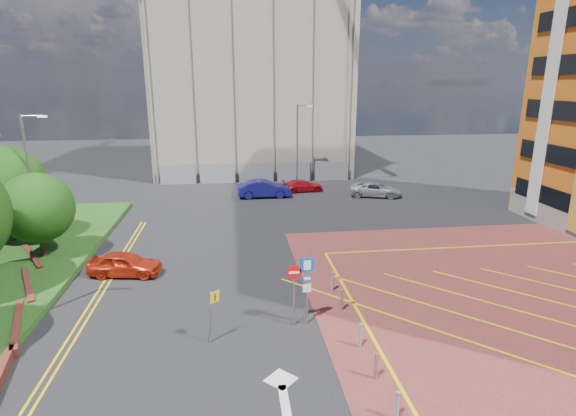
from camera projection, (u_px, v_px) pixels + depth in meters
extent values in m
plane|color=black|center=(298.00, 337.00, 18.31)|extent=(140.00, 140.00, 0.00)
cube|color=maroon|center=(18.00, 326.00, 18.79)|extent=(1.86, 4.43, 0.40)
cube|color=maroon|center=(28.00, 286.00, 22.47)|extent=(2.29, 4.27, 0.40)
cube|color=maroon|center=(32.00, 258.00, 26.12)|extent=(2.69, 4.06, 0.40)
cylinder|color=#3D2B1C|center=(42.00, 241.00, 25.94)|extent=(0.36, 0.36, 1.80)
sphere|color=#173C0D|center=(37.00, 208.00, 25.40)|extent=(4.00, 4.00, 4.00)
cylinder|color=#3D2B1C|center=(11.00, 224.00, 28.39)|extent=(0.36, 0.36, 2.20)
sphere|color=#173C0D|center=(4.00, 186.00, 27.73)|extent=(5.00, 5.00, 5.00)
cylinder|color=#9EA0A8|center=(31.00, 182.00, 26.90)|extent=(0.16, 0.16, 8.00)
cylinder|color=#9EA0A8|center=(31.00, 116.00, 25.93)|extent=(1.20, 0.10, 0.10)
cube|color=silver|center=(42.00, 116.00, 26.01)|extent=(0.50, 0.15, 0.12)
cylinder|color=#9EA0A8|center=(297.00, 146.00, 44.48)|extent=(0.16, 0.16, 8.00)
cylinder|color=#9EA0A8|center=(304.00, 106.00, 43.51)|extent=(1.20, 0.10, 0.10)
cube|color=silver|center=(310.00, 106.00, 43.59)|extent=(0.50, 0.15, 0.12)
cylinder|color=#9EA0A8|center=(307.00, 290.00, 18.90)|extent=(0.10, 0.10, 3.20)
cube|color=#0A43AF|center=(307.00, 265.00, 18.56)|extent=(0.60, 0.04, 0.60)
cube|color=white|center=(307.00, 265.00, 18.54)|extent=(0.30, 0.02, 0.42)
cube|color=#0A43AF|center=(307.00, 278.00, 18.72)|extent=(0.40, 0.04, 0.25)
cube|color=white|center=(307.00, 279.00, 18.70)|extent=(0.28, 0.02, 0.14)
cube|color=white|center=(307.00, 288.00, 18.84)|extent=(0.35, 0.04, 0.35)
cylinder|color=#9EA0A8|center=(294.00, 296.00, 18.90)|extent=(0.08, 0.08, 2.70)
cylinder|color=red|center=(294.00, 272.00, 18.58)|extent=(0.64, 0.04, 0.64)
cube|color=white|center=(294.00, 273.00, 18.55)|extent=(0.44, 0.02, 0.10)
cylinder|color=#9EA0A8|center=(210.00, 318.00, 17.67)|extent=(0.25, 0.08, 2.20)
cube|color=yellow|center=(215.00, 297.00, 17.42)|extent=(0.37, 0.37, 0.48)
cylinder|color=black|center=(397.00, 407.00, 13.68)|extent=(0.14, 0.14, 0.90)
cylinder|color=#9EA0A8|center=(376.00, 368.00, 15.60)|extent=(0.14, 0.14, 0.90)
cylinder|color=black|center=(360.00, 337.00, 17.51)|extent=(0.14, 0.14, 0.90)
cylinder|color=#9EA0A8|center=(342.00, 301.00, 20.37)|extent=(0.14, 0.14, 0.90)
cylinder|color=black|center=(332.00, 282.00, 22.29)|extent=(0.14, 0.14, 0.90)
cube|color=#9E9481|center=(250.00, 74.00, 53.59)|extent=(21.20, 19.20, 22.00)
cube|color=yellow|center=(265.00, 23.00, 54.13)|extent=(0.90, 0.90, 34.00)
cube|color=gray|center=(266.00, 173.00, 46.84)|extent=(21.60, 0.06, 2.00)
imported|color=red|center=(125.00, 264.00, 24.08)|extent=(4.03, 2.11, 1.31)
imported|color=navy|center=(264.00, 189.00, 40.60)|extent=(4.80, 1.72, 1.58)
imported|color=red|center=(303.00, 186.00, 42.83)|extent=(4.04, 2.02, 1.13)
imported|color=silver|center=(376.00, 189.00, 40.96)|extent=(5.05, 3.34, 1.29)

